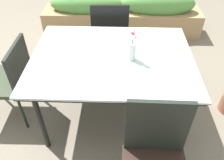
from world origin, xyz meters
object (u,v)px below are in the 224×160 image
at_px(dining_table, 112,61).
at_px(planter_box, 123,14).
at_px(chair_end_left, 8,77).
at_px(chair_far_side, 110,34).
at_px(flower_vase, 132,48).
at_px(chair_near_right, 155,158).

height_order(dining_table, planter_box, dining_table).
height_order(dining_table, chair_end_left, chair_end_left).
bearing_deg(chair_end_left, chair_far_side, -49.90).
xyz_separation_m(chair_end_left, flower_vase, (1.21, -0.04, 0.39)).
xyz_separation_m(dining_table, chair_end_left, (-1.03, 0.00, -0.22)).
xyz_separation_m(chair_near_right, planter_box, (-0.22, 2.69, -0.20)).
bearing_deg(flower_vase, planter_box, 92.06).
distance_m(dining_table, chair_near_right, 0.93).
bearing_deg(dining_table, chair_far_side, 93.81).
distance_m(chair_far_side, chair_end_left, 1.29).
distance_m(chair_near_right, chair_end_left, 1.60).
bearing_deg(chair_end_left, flower_vase, -92.74).
distance_m(chair_end_left, flower_vase, 1.27).
bearing_deg(chair_near_right, chair_far_side, -76.40).
bearing_deg(chair_near_right, flower_vase, -78.56).
bearing_deg(planter_box, chair_end_left, -121.74).
xyz_separation_m(dining_table, chair_near_right, (0.33, -0.85, -0.19)).
bearing_deg(planter_box, chair_near_right, -85.33).
xyz_separation_m(dining_table, chair_far_side, (-0.06, 0.85, -0.19)).
distance_m(chair_end_left, planter_box, 2.17).
distance_m(chair_near_right, planter_box, 2.70).
relative_size(chair_end_left, planter_box, 0.34).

